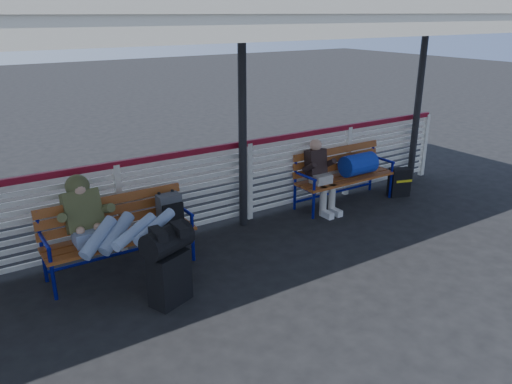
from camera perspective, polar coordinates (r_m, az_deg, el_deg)
ground at (r=5.42m, az=-8.02°, el=-14.10°), size 60.00×60.00×0.00m
fence at (r=6.72m, az=-15.34°, el=-1.37°), size 12.08×0.08×1.24m
canopy at (r=5.31m, az=-13.99°, el=19.63°), size 12.60×3.60×3.16m
luggage_stack at (r=5.47m, az=-9.94°, el=-7.91°), size 0.62×0.48×0.90m
bench_left at (r=6.30m, az=-14.20°, el=-3.49°), size 1.80×0.56×0.92m
bench_right at (r=8.38m, az=10.77°, el=2.79°), size 1.80×0.56×0.92m
traveler_man at (r=5.85m, az=-15.91°, el=-3.86°), size 0.94×1.64×0.77m
companion_person at (r=7.92m, az=7.37°, el=1.93°), size 0.32×0.66×1.15m
suitcase_side at (r=8.96m, az=16.06°, el=1.08°), size 0.39×0.31×0.49m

